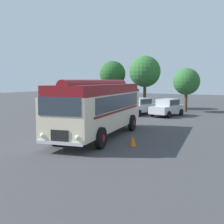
% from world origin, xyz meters
% --- Properties ---
extents(ground_plane, '(120.00, 120.00, 0.00)m').
position_xyz_m(ground_plane, '(0.00, 0.00, 0.00)').
color(ground_plane, '#3D3D3F').
extents(vintage_bus, '(4.68, 10.38, 3.49)m').
position_xyz_m(vintage_bus, '(0.71, 0.53, 1.89)').
color(vintage_bus, beige).
rests_on(vintage_bus, ground).
extents(car_near_left, '(2.40, 4.40, 1.66)m').
position_xyz_m(car_near_left, '(-2.78, 12.89, 0.85)').
color(car_near_left, '#B7BABF').
rests_on(car_near_left, ground).
extents(car_mid_left, '(2.26, 4.34, 1.66)m').
position_xyz_m(car_mid_left, '(0.06, 13.20, 0.85)').
color(car_mid_left, '#B7BABF').
rests_on(car_mid_left, ground).
extents(box_van, '(2.36, 5.78, 2.50)m').
position_xyz_m(box_van, '(-5.50, 13.49, 1.36)').
color(box_van, navy).
rests_on(box_van, ground).
extents(tree_far_left, '(3.23, 3.23, 5.87)m').
position_xyz_m(tree_far_left, '(-9.36, 18.30, 4.22)').
color(tree_far_left, '#4C3823').
rests_on(tree_far_left, ground).
extents(tree_left_of_centre, '(3.80, 3.80, 6.42)m').
position_xyz_m(tree_left_of_centre, '(-5.44, 19.40, 4.55)').
color(tree_left_of_centre, '#4C3823').
rests_on(tree_left_of_centre, ground).
extents(tree_centre, '(2.91, 2.91, 4.79)m').
position_xyz_m(tree_centre, '(0.24, 18.04, 3.23)').
color(tree_centre, '#4C3823').
rests_on(tree_centre, ground).
extents(traffic_cone, '(0.36, 0.36, 0.55)m').
position_xyz_m(traffic_cone, '(3.72, -0.73, 0.28)').
color(traffic_cone, orange).
rests_on(traffic_cone, ground).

